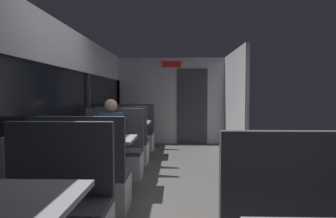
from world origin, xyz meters
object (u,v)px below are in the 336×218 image
Objects in this scene: dining_table_far_window at (129,126)px; coffee_cup_secondary at (134,120)px; bench_far_window_facing_end at (123,147)px; bench_near_window_facing_entry at (53,216)px; seated_passenger at (112,145)px; dining_table_near_window at (3,213)px; bench_mid_window_facing_entry at (113,157)px; bench_far_window_facing_entry at (134,136)px; dining_table_mid_window at (102,145)px; bench_mid_window_facing_end at (86,183)px.

dining_table_far_window is 10.00× the size of coffee_cup_secondary.
bench_near_window_facing_entry is at bearing -90.00° from bench_far_window_facing_end.
dining_table_far_window is 1.68m from seated_passenger.
seated_passenger is at bearing 90.00° from dining_table_near_window.
seated_passenger is at bearing 90.00° from bench_near_window_facing_entry.
bench_far_window_facing_end is at bearing 90.00° from bench_near_window_facing_entry.
bench_near_window_facing_entry is 2.31m from bench_mid_window_facing_entry.
bench_mid_window_facing_entry is 2.31m from bench_far_window_facing_entry.
seated_passenger is (0.00, -0.98, 0.21)m from bench_far_window_facing_end.
dining_table_far_window is at bearing 90.00° from seated_passenger.
dining_table_far_window is at bearing -90.00° from bench_far_window_facing_entry.
bench_near_window_facing_entry is 0.87× the size of seated_passenger.
bench_far_window_facing_entry is (0.00, 2.31, 0.00)m from bench_mid_window_facing_entry.
bench_far_window_facing_end is at bearing -99.75° from coffee_cup_secondary.
bench_mid_window_facing_entry reaches higher than dining_table_near_window.
bench_mid_window_facing_end is (0.00, -0.70, -0.31)m from dining_table_mid_window.
dining_table_mid_window is (0.00, 1.61, 0.31)m from bench_near_window_facing_entry.
bench_far_window_facing_entry is at bearing 98.53° from coffee_cup_secondary.
dining_table_mid_window and dining_table_far_window have the same top height.
dining_table_near_window is 3.02m from bench_mid_window_facing_entry.
bench_near_window_facing_entry is 1.22× the size of dining_table_mid_window.
bench_far_window_facing_entry is at bearing 90.00° from seated_passenger.
bench_mid_window_facing_end is at bearing 90.00° from dining_table_near_window.
bench_far_window_facing_end reaches higher than dining_table_far_window.
coffee_cup_secondary is at bearing 86.08° from seated_passenger.
bench_far_window_facing_end is 0.80m from coffee_cup_secondary.
bench_far_window_facing_entry is (0.00, 3.01, -0.31)m from dining_table_mid_window.
bench_far_window_facing_end is (0.00, 1.61, -0.31)m from dining_table_mid_window.
dining_table_far_window is at bearing 90.00° from bench_mid_window_facing_entry.
coffee_cup_secondary is (0.11, 4.57, 0.15)m from dining_table_near_window.
bench_near_window_facing_entry is 2.25m from seated_passenger.
dining_table_far_window is 0.19m from coffee_cup_secondary.
bench_far_window_facing_end is (0.00, -0.70, -0.31)m from dining_table_far_window.
coffee_cup_secondary is at bearing 80.25° from bench_far_window_facing_end.
bench_mid_window_facing_end is 1.00× the size of bench_mid_window_facing_entry.
dining_table_near_window is 0.71× the size of seated_passenger.
bench_mid_window_facing_entry is 1.00× the size of bench_far_window_facing_entry.
bench_mid_window_facing_end is at bearing -90.00° from dining_table_far_window.
bench_far_window_facing_end is 0.87× the size of seated_passenger.
bench_far_window_facing_entry is 0.88m from coffee_cup_secondary.
bench_mid_window_facing_entry reaches higher than dining_table_mid_window.
dining_table_mid_window is 1.00× the size of dining_table_far_window.
bench_mid_window_facing_entry is at bearing -94.10° from coffee_cup_secondary.
coffee_cup_secondary is at bearing 87.83° from bench_mid_window_facing_end.
bench_mid_window_facing_entry is 0.22m from seated_passenger.
bench_mid_window_facing_end reaches higher than dining_table_far_window.
dining_table_far_window is at bearing 90.00° from dining_table_mid_window.
seated_passenger reaches higher than bench_far_window_facing_end.
bench_near_window_facing_entry is 1.00× the size of bench_far_window_facing_end.
bench_mid_window_facing_entry is at bearing -90.00° from dining_table_far_window.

